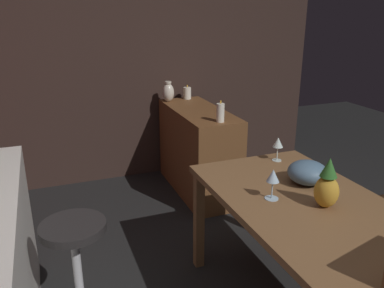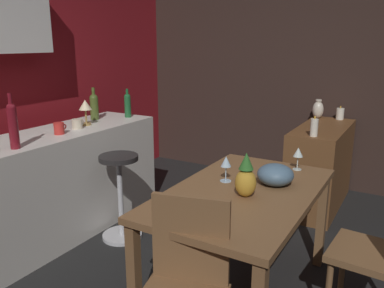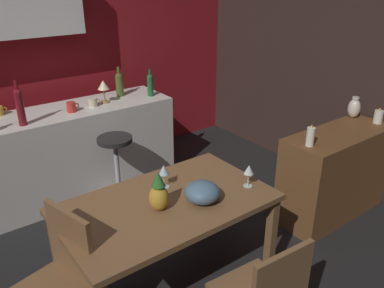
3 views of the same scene
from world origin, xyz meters
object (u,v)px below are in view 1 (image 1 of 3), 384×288
Objects in this scene: sideboard_cabinet at (198,151)px; pineapple_centerpiece at (327,186)px; dining_table at (305,215)px; bar_stool at (79,283)px; vase_ceramic_ivory at (168,92)px; fruit_bowl at (308,172)px; wine_glass_left at (278,143)px; wine_glass_right at (273,177)px; pillar_candle_tall at (220,113)px; pillar_candle_short at (187,93)px.

pineapple_centerpiece is at bearing 178.67° from sideboard_cabinet.
dining_table is 1.78m from sideboard_cabinet.
vase_ceramic_ivory is (1.96, -1.12, 0.53)m from bar_stool.
sideboard_cabinet is at bearing 1.70° from fruit_bowl.
wine_glass_right is at bearing 144.62° from wine_glass_left.
pillar_candle_tall is 0.92m from pillar_candle_short.
pineapple_centerpiece is at bearing -103.94° from bar_stool.
pillar_candle_short reaches higher than dining_table.
pillar_candle_short is at bearing -3.26° from pillar_candle_tall.
sideboard_cabinet is at bearing 1.51° from pillar_candle_tall.
pillar_candle_tall reaches higher than wine_glass_left.
dining_table is 2.25m from pillar_candle_short.
pillar_candle_tall is 0.89m from vase_ceramic_ivory.
bar_stool is at bearing 104.09° from wine_glass_left.
vase_ceramic_ivory is (-0.05, 0.22, 0.04)m from pillar_candle_short.
wine_glass_right reaches higher than fruit_bowl.
sideboard_cabinet is at bearing -1.33° from pineapple_centerpiece.
dining_table is at bearing -178.27° from vase_ceramic_ivory.
sideboard_cabinet is at bearing -2.95° from dining_table.
bar_stool is 3.56× the size of vase_ceramic_ivory.
wine_glass_left reaches higher than fruit_bowl.
pillar_candle_short is (1.67, 0.02, 0.02)m from wine_glass_left.
wine_glass_left reaches higher than bar_stool.
wine_glass_right is (-1.68, 0.25, 0.46)m from sideboard_cabinet.
wine_glass_left is at bearing -17.20° from dining_table.
wine_glass_right is at bearing -97.36° from bar_stool.
fruit_bowl is at bearing -174.17° from vase_ceramic_ivory.
bar_stool is 1.36m from pineapple_centerpiece.
vase_ceramic_ivory reaches higher than bar_stool.
dining_table is 5.14× the size of pineapple_centerpiece.
dining_table is at bearing 143.74° from fruit_bowl.
bar_stool is at bearing 88.55° from fruit_bowl.
bar_stool is 2.47m from pillar_candle_short.
wine_glass_right reaches higher than wine_glass_left.
wine_glass_left is 0.79× the size of vase_ceramic_ivory.
pillar_candle_tall is at bearing -49.75° from bar_stool.
pillar_candle_tall is (1.23, -0.27, 0.03)m from wine_glass_right.
pillar_candle_short is at bearing -33.69° from bar_stool.
wine_glass_right is (-0.13, -1.03, 0.48)m from bar_stool.
bar_stool is (-1.54, 1.28, -0.02)m from sideboard_cabinet.
dining_table is 1.34m from pillar_candle_tall.
pillar_candle_tall is at bearing 176.74° from pillar_candle_short.
wine_glass_left is at bearing -35.38° from wine_glass_right.
pineapple_centerpiece is at bearing -129.63° from wine_glass_right.
pillar_candle_short reaches higher than fruit_bowl.
bar_stool is 1.14m from wine_glass_right.
fruit_bowl is 1.28× the size of pillar_candle_tall.
bar_stool is at bearing 82.64° from wine_glass_right.
sideboard_cabinet is 7.53× the size of pillar_candle_short.
bar_stool is 4.48× the size of wine_glass_left.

